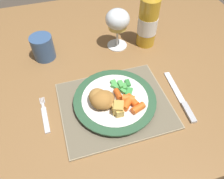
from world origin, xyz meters
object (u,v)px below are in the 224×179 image
at_px(wine_glass, 118,21).
at_px(dinner_plate, 115,100).
at_px(fork, 45,117).
at_px(drinking_cup, 43,47).
at_px(bottle, 148,19).
at_px(dining_table, 93,78).
at_px(table_knife, 181,100).

bearing_deg(wine_glass, dinner_plate, -109.29).
relative_size(fork, drinking_cup, 1.50).
bearing_deg(wine_glass, bottle, -8.34).
distance_m(dining_table, dinner_plate, 0.23).
bearing_deg(drinking_cup, fork, -96.07).
xyz_separation_m(dining_table, dinner_plate, (0.02, -0.20, 0.10)).
height_order(table_knife, drinking_cup, drinking_cup).
bearing_deg(bottle, wine_glass, 171.66).
xyz_separation_m(dinner_plate, bottle, (0.20, 0.25, 0.09)).
distance_m(bottle, drinking_cup, 0.38).
height_order(dinner_plate, fork, dinner_plate).
relative_size(dinner_plate, wine_glass, 1.63).
bearing_deg(bottle, fork, -149.81).
xyz_separation_m(table_knife, bottle, (0.00, 0.29, 0.10)).
bearing_deg(table_knife, drinking_cup, 139.00).
xyz_separation_m(table_knife, drinking_cup, (-0.37, 0.32, 0.04)).
distance_m(table_knife, wine_glass, 0.34).
relative_size(dining_table, wine_glass, 9.40).
relative_size(dinner_plate, fork, 1.89).
bearing_deg(table_knife, dining_table, 131.15).
height_order(table_knife, wine_glass, wine_glass).
bearing_deg(dining_table, wine_glass, 27.69).
relative_size(wine_glass, bottle, 0.54).
relative_size(fork, wine_glass, 0.86).
relative_size(dinner_plate, table_knife, 1.19).
bearing_deg(dining_table, drinking_cup, 154.36).
xyz_separation_m(dining_table, drinking_cup, (-0.15, 0.07, 0.13)).
distance_m(fork, wine_glass, 0.40).
bearing_deg(drinking_cup, table_knife, -41.00).
height_order(dinner_plate, wine_glass, wine_glass).
height_order(fork, table_knife, table_knife).
xyz_separation_m(fork, drinking_cup, (0.03, 0.26, 0.04)).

